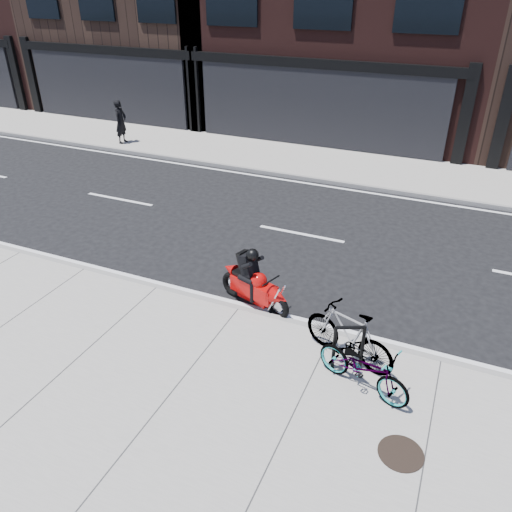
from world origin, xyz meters
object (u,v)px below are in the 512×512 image
at_px(bicycle_front, 364,367).
at_px(motorcycle, 257,285).
at_px(bike_rack, 349,344).
at_px(pedestrian, 121,122).
at_px(manhole_cover, 401,453).
at_px(bicycle_rear, 349,335).

xyz_separation_m(bicycle_front, motorcycle, (-2.58, 1.59, -0.02)).
bearing_deg(bike_rack, bicycle_front, -46.40).
relative_size(pedestrian, manhole_cover, 2.58).
relative_size(bicycle_rear, motorcycle, 1.01).
xyz_separation_m(bicycle_front, bicycle_rear, (-0.40, 0.61, 0.09)).
relative_size(motorcycle, manhole_cover, 2.70).
relative_size(bike_rack, manhole_cover, 1.39).
bearing_deg(manhole_cover, bicycle_rear, 126.25).
distance_m(motorcycle, manhole_cover, 4.35).
height_order(bicycle_front, pedestrian, pedestrian).
height_order(bike_rack, motorcycle, motorcycle).
distance_m(bike_rack, manhole_cover, 1.94).
relative_size(bicycle_rear, pedestrian, 1.05).
distance_m(motorcycle, pedestrian, 12.72).
relative_size(bicycle_front, pedestrian, 0.99).
height_order(bicycle_front, motorcycle, motorcycle).
relative_size(bike_rack, motorcycle, 0.51).
xyz_separation_m(motorcycle, pedestrian, (-9.60, 8.33, 0.43)).
relative_size(bicycle_front, motorcycle, 0.95).
distance_m(pedestrian, manhole_cover, 17.05).
relative_size(bicycle_rear, manhole_cover, 2.72).
bearing_deg(bike_rack, manhole_cover, -50.69).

